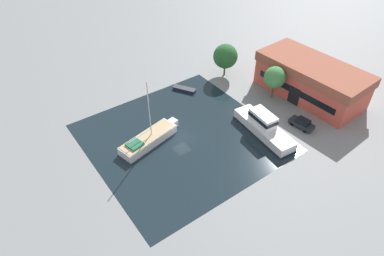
{
  "coord_description": "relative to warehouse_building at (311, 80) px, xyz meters",
  "views": [
    {
      "loc": [
        35.14,
        -23.35,
        37.29
      ],
      "look_at": [
        0.0,
        2.15,
        1.0
      ],
      "focal_mm": 32.0,
      "sensor_mm": 36.0,
      "label": 1
    }
  ],
  "objects": [
    {
      "name": "ground_plane",
      "position": [
        -3.96,
        -26.66,
        -3.41
      ],
      "size": [
        440.0,
        440.0,
        0.0
      ],
      "primitive_type": "plane",
      "color": "gray"
    },
    {
      "name": "water_canal",
      "position": [
        -3.96,
        -26.66,
        -3.41
      ],
      "size": [
        28.46,
        28.71,
        0.01
      ],
      "primitive_type": "cube",
      "color": "black",
      "rests_on": "ground"
    },
    {
      "name": "warehouse_building",
      "position": [
        0.0,
        0.0,
        0.0
      ],
      "size": [
        20.67,
        10.36,
        6.75
      ],
      "rotation": [
        0.0,
        0.0,
        0.05
      ],
      "color": "#C64C3D",
      "rests_on": "ground"
    },
    {
      "name": "quay_tree_near_building",
      "position": [
        -3.37,
        -6.27,
        1.05
      ],
      "size": [
        4.02,
        4.02,
        6.48
      ],
      "color": "brown",
      "rests_on": "ground"
    },
    {
      "name": "quay_tree_by_water",
      "position": [
        -15.14,
        -8.07,
        0.81
      ],
      "size": [
        4.95,
        4.95,
        6.71
      ],
      "color": "brown",
      "rests_on": "ground"
    },
    {
      "name": "parked_car",
      "position": [
        5.8,
        -8.6,
        -2.58
      ],
      "size": [
        4.35,
        2.22,
        1.67
      ],
      "rotation": [
        0.0,
        0.0,
        1.68
      ],
      "color": "#1E2328",
      "rests_on": "ground"
    },
    {
      "name": "sailboat_moored",
      "position": [
        -6.04,
        -31.49,
        -2.63
      ],
      "size": [
        5.11,
        11.5,
        11.18
      ],
      "rotation": [
        0.0,
        0.0,
        0.21
      ],
      "color": "silver",
      "rests_on": "water_canal"
    },
    {
      "name": "motor_cruiser",
      "position": [
        2.99,
        -14.96,
        -2.06
      ],
      "size": [
        12.61,
        4.6,
        3.75
      ],
      "rotation": [
        0.0,
        0.0,
        1.47
      ],
      "color": "silver",
      "rests_on": "water_canal"
    },
    {
      "name": "small_dinghy",
      "position": [
        -15.15,
        -18.26,
        -3.12
      ],
      "size": [
        4.6,
        3.48,
        0.57
      ],
      "rotation": [
        0.0,
        0.0,
        5.26
      ],
      "color": "#19234C",
      "rests_on": "water_canal"
    }
  ]
}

